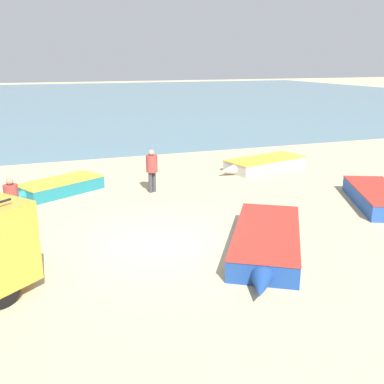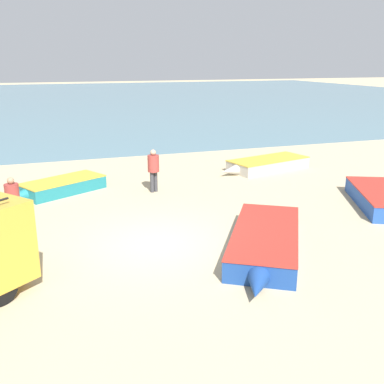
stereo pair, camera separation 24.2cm
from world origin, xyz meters
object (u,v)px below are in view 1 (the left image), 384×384
at_px(fishing_rowboat_2, 58,187).
at_px(fisherman_3, 152,167).
at_px(fishing_rowboat_0, 266,242).
at_px(fisherman_1, 12,199).
at_px(fishing_rowboat_1, 263,164).
at_px(fishing_rowboat_3, 376,196).

xyz_separation_m(fishing_rowboat_2, fisherman_3, (3.49, -1.04, 0.75)).
relative_size(fishing_rowboat_0, fisherman_1, 3.16).
bearing_deg(fishing_rowboat_0, fisherman_3, -136.27).
height_order(fishing_rowboat_1, fisherman_3, fisherman_3).
bearing_deg(fisherman_1, fishing_rowboat_2, -96.51).
xyz_separation_m(fishing_rowboat_1, fishing_rowboat_3, (1.28, -6.06, 0.02)).
distance_m(fishing_rowboat_3, fisherman_3, 8.38).
xyz_separation_m(fishing_rowboat_2, fishing_rowboat_3, (10.70, -5.24, 0.03)).
bearing_deg(fisherman_3, fishing_rowboat_2, -128.72).
distance_m(fishing_rowboat_1, fisherman_1, 11.80).
bearing_deg(fishing_rowboat_0, fishing_rowboat_3, 144.21).
xyz_separation_m(fishing_rowboat_1, fisherman_1, (-10.97, -4.31, 0.70)).
height_order(fishing_rowboat_1, fisherman_1, fisherman_1).
bearing_deg(fisherman_1, fishing_rowboat_3, -170.73).
xyz_separation_m(fisherman_1, fisherman_3, (5.04, 2.45, 0.04)).
relative_size(fishing_rowboat_3, fisherman_3, 2.77).
height_order(fishing_rowboat_0, fisherman_3, fisherman_3).
bearing_deg(fishing_rowboat_2, fishing_rowboat_0, 93.94).
bearing_deg(fishing_rowboat_3, fisherman_3, 84.16).
bearing_deg(fisherman_3, fishing_rowboat_0, -10.07).
relative_size(fishing_rowboat_0, fishing_rowboat_3, 1.09).
distance_m(fishing_rowboat_0, fishing_rowboat_3, 6.28).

